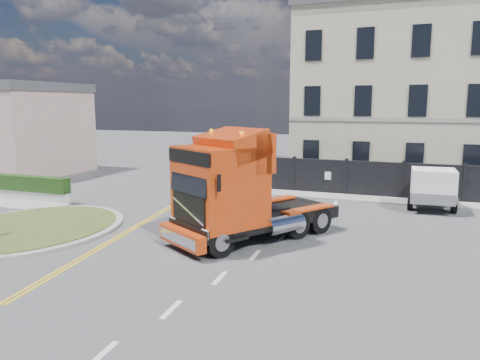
% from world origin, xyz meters
% --- Properties ---
extents(ground, '(120.00, 120.00, 0.00)m').
position_xyz_m(ground, '(0.00, 0.00, 0.00)').
color(ground, '#424244').
rests_on(ground, ground).
extents(traffic_island, '(6.80, 6.80, 0.17)m').
position_xyz_m(traffic_island, '(-7.00, -3.00, 0.08)').
color(traffic_island, gray).
rests_on(traffic_island, ground).
extents(hedge_wall, '(8.00, 0.55, 1.35)m').
position_xyz_m(hedge_wall, '(-13.00, 1.50, 0.74)').
color(hedge_wall, silver).
rests_on(hedge_wall, ground).
extents(seaside_bldg_pink, '(8.00, 8.00, 6.00)m').
position_xyz_m(seaside_bldg_pink, '(-20.00, 9.00, 3.00)').
color(seaside_bldg_pink, '#C39B98').
rests_on(seaside_bldg_pink, ground).
extents(hoarding_fence, '(18.80, 0.25, 2.00)m').
position_xyz_m(hoarding_fence, '(6.55, 9.00, 1.00)').
color(hoarding_fence, black).
rests_on(hoarding_fence, ground).
extents(georgian_building, '(12.30, 10.30, 12.80)m').
position_xyz_m(georgian_building, '(6.00, 16.50, 5.77)').
color(georgian_building, beige).
rests_on(georgian_building, ground).
extents(pavement_far, '(20.00, 1.60, 0.12)m').
position_xyz_m(pavement_far, '(6.00, 8.10, 0.06)').
color(pavement_far, gray).
rests_on(pavement_far, ground).
extents(truck, '(5.74, 7.15, 4.10)m').
position_xyz_m(truck, '(1.43, -1.56, 1.84)').
color(truck, black).
rests_on(truck, ground).
extents(flatbed_pickup, '(2.21, 5.02, 2.05)m').
position_xyz_m(flatbed_pickup, '(8.45, 7.05, 1.11)').
color(flatbed_pickup, slate).
rests_on(flatbed_pickup, ground).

